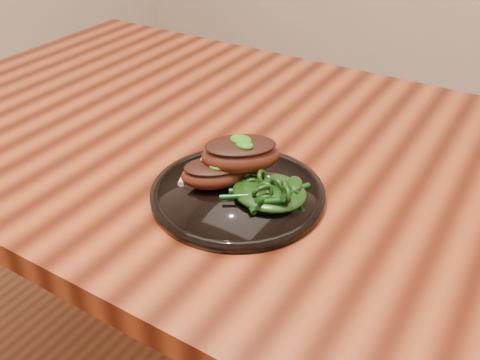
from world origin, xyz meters
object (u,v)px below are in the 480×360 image
object	(u,v)px
plate	(238,193)
lamb_chop_front	(213,173)
desk	(308,201)
greens_heap	(270,188)

from	to	relation	value
plate	lamb_chop_front	world-z (taller)	lamb_chop_front
desk	lamb_chop_front	size ratio (longest dim) A/B	15.01
desk	lamb_chop_front	distance (m)	0.22
plate	greens_heap	bearing A→B (deg)	5.19
desk	greens_heap	world-z (taller)	greens_heap
plate	lamb_chop_front	xyz separation A→B (m)	(-0.04, -0.01, 0.03)
greens_heap	lamb_chop_front	bearing A→B (deg)	-170.95
lamb_chop_front	greens_heap	world-z (taller)	lamb_chop_front
lamb_chop_front	desk	bearing A→B (deg)	63.50
desk	greens_heap	size ratio (longest dim) A/B	15.23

